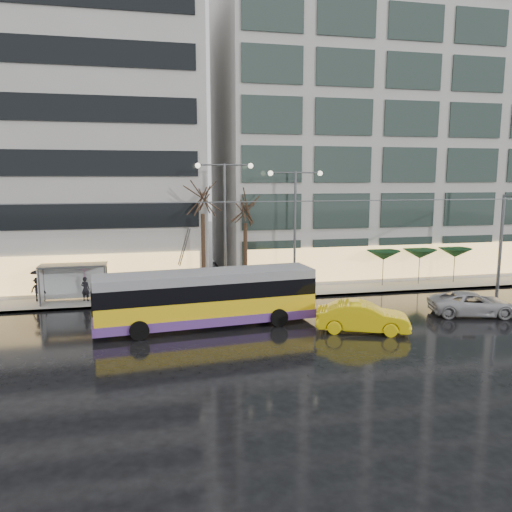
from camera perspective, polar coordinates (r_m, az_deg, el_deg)
name	(u,v)px	position (r m, az deg, el deg)	size (l,w,h in m)	color
ground	(219,349)	(24.66, -4.27, -10.55)	(140.00, 140.00, 0.00)	black
sidewalk	(219,285)	(38.26, -4.21, -3.33)	(80.00, 10.00, 0.15)	gray
kerb	(230,301)	(33.50, -3.03, -5.11)	(80.00, 0.10, 0.15)	slate
building_right	(399,127)	(47.70, 16.00, 13.98)	(32.00, 14.00, 25.00)	#A8A5A0
trolleybus	(207,300)	(27.87, -5.66, -4.99)	(12.31, 5.07, 5.62)	yellow
catenary	(216,241)	(31.49, -4.56, 1.71)	(42.24, 5.12, 7.00)	#595B60
bus_shelter	(68,275)	(34.70, -20.70, -2.01)	(4.20, 1.60, 2.51)	#595B60
street_lamp_near	(225,210)	(34.29, -3.58, 5.23)	(3.96, 0.36, 9.03)	#595B60
street_lamp_far	(295,213)	(35.40, 4.48, 4.89)	(3.96, 0.36, 8.53)	#595B60
tree_a	(202,194)	(34.24, -6.15, 7.03)	(3.20, 3.20, 8.40)	black
tree_b	(245,204)	(34.91, -1.24, 5.99)	(3.20, 3.20, 7.70)	black
parasol_a	(383,255)	(38.53, 14.36, 0.08)	(2.50, 2.50, 2.65)	#595B60
parasol_b	(420,254)	(39.95, 18.22, 0.22)	(2.50, 2.50, 2.65)	#595B60
parasol_c	(455,253)	(41.55, 21.79, 0.35)	(2.50, 2.50, 2.65)	#595B60
taxi_b	(362,317)	(27.56, 12.07, -6.83)	(1.72, 4.93, 1.63)	yellow
sedan_silver	(473,304)	(32.87, 23.52, -5.01)	(2.34, 5.08, 1.41)	#ACACB0
pedestrian_a	(85,279)	(34.64, -18.97, -2.52)	(1.27, 1.28, 2.19)	black
pedestrian_b	(101,285)	(35.92, -17.29, -3.16)	(0.94, 0.89, 1.54)	black
pedestrian_c	(38,285)	(35.77, -23.68, -3.01)	(1.17, 1.05, 2.11)	black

